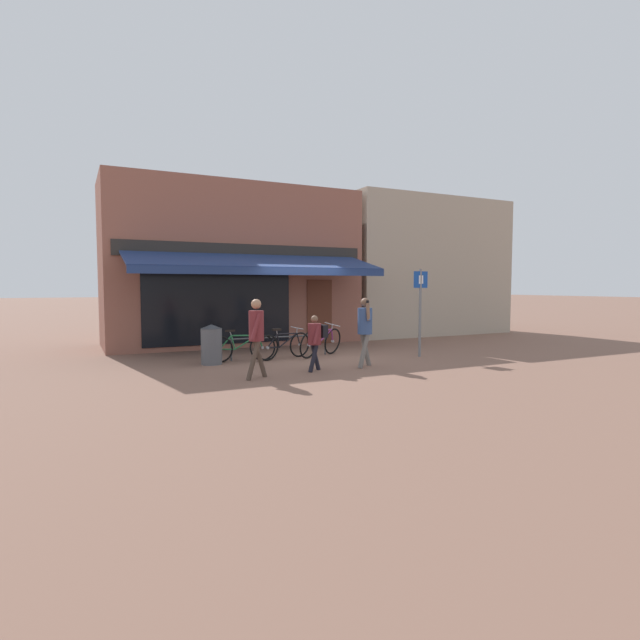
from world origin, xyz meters
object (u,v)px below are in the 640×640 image
Objects in this scene: pedestrian_adult at (365,324)px; litter_bin at (211,344)px; bicycle_black at (284,345)px; pedestrian_child at (316,337)px; pedestrian_second_adult at (256,330)px; bicycle_green at (241,347)px; parking_sign at (420,303)px; bicycle_purple at (321,342)px.

pedestrian_adult is 3.73m from litter_bin.
pedestrian_child is at bearing -107.02° from bicycle_black.
pedestrian_second_adult is at bearing 1.48° from pedestrian_child.
litter_bin is at bearing -56.72° from pedestrian_child.
litter_bin is at bearing -86.73° from pedestrian_second_adult.
pedestrian_adult is 1.30× the size of pedestrian_child.
bicycle_green is 4.85m from parking_sign.
bicycle_purple is 2.85m from parking_sign.
pedestrian_second_adult reaches higher than bicycle_green.
parking_sign is (5.32, -1.20, 0.95)m from litter_bin.
pedestrian_child is at bearing -174.33° from pedestrian_second_adult.
bicycle_green is at bearing -105.70° from pedestrian_second_adult.
parking_sign is (4.55, -1.31, 1.08)m from bicycle_green.
pedestrian_adult is at bearing -73.76° from bicycle_black.
bicycle_black is at bearing -69.20° from pedestrian_adult.
bicycle_green is 0.79m from litter_bin.
pedestrian_adult reaches higher than litter_bin.
litter_bin is (-2.98, -0.03, 0.10)m from bicycle_purple.
pedestrian_child is 1.30× the size of litter_bin.
pedestrian_second_adult is at bearing -139.20° from bicycle_black.
parking_sign is at bearing -177.32° from pedestrian_child.
bicycle_black is 1.00× the size of bicycle_purple.
pedestrian_adult is 2.37m from parking_sign.
bicycle_black is at bearing 153.25° from bicycle_purple.
pedestrian_second_adult is (-2.63, -2.30, 0.62)m from bicycle_purple.
parking_sign is (3.48, 0.77, 0.67)m from pedestrian_child.
pedestrian_child is 3.63m from parking_sign.
bicycle_black is 1.03× the size of pedestrian_second_adult.
bicycle_black is 1.08m from bicycle_purple.
parking_sign reaches higher than bicycle_black.
litter_bin is at bearing 153.79° from bicycle_purple.
pedestrian_adult reaches higher than bicycle_black.
bicycle_black is at bearing 0.95° from litter_bin.
bicycle_purple is 2.99m from litter_bin.
pedestrian_second_adult reaches higher than pedestrian_child.
pedestrian_child reaches higher than litter_bin.
pedestrian_child reaches higher than bicycle_green.
parking_sign is (4.97, 1.06, 0.43)m from pedestrian_second_adult.
bicycle_green is 1.07× the size of pedestrian_adult.
parking_sign is (2.34, -1.24, 1.05)m from bicycle_purple.
litter_bin is at bearing 167.27° from parking_sign.
bicycle_black is at bearing 160.15° from parking_sign.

